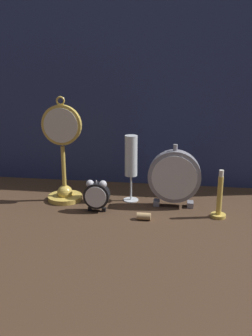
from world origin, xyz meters
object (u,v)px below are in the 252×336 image
object	(u,v)px
mantel_clock_silver	(174,177)
champagne_flute	(131,160)
pocket_watch_on_stand	(63,161)
wine_cork	(144,216)
brass_candlestick	(219,202)
alarm_clock_twin_bell	(97,194)

from	to	relation	value
mantel_clock_silver	champagne_flute	world-z (taller)	champagne_flute
pocket_watch_on_stand	mantel_clock_silver	world-z (taller)	pocket_watch_on_stand
pocket_watch_on_stand	wine_cork	size ratio (longest dim) A/B	8.46
mantel_clock_silver	wine_cork	bearing A→B (deg)	-125.25
brass_candlestick	mantel_clock_silver	bearing A→B (deg)	153.16
alarm_clock_twin_bell	mantel_clock_silver	size ratio (longest dim) A/B	0.50
pocket_watch_on_stand	champagne_flute	distance (m)	0.23
mantel_clock_silver	champagne_flute	bearing A→B (deg)	167.24
pocket_watch_on_stand	champagne_flute	world-z (taller)	pocket_watch_on_stand
alarm_clock_twin_bell	mantel_clock_silver	xyz separation A→B (m)	(0.24, 0.08, 0.04)
champagne_flute	brass_candlestick	size ratio (longest dim) A/B	1.50
alarm_clock_twin_bell	wine_cork	xyz separation A→B (m)	(0.16, -0.05, -0.05)
alarm_clock_twin_bell	wine_cork	bearing A→B (deg)	-16.27
mantel_clock_silver	brass_candlestick	size ratio (longest dim) A/B	1.38
champagne_flute	brass_candlestick	bearing A→B (deg)	-19.94
wine_cork	pocket_watch_on_stand	bearing A→B (deg)	155.97
brass_candlestick	wine_cork	xyz separation A→B (m)	(-0.23, -0.05, -0.04)
pocket_watch_on_stand	alarm_clock_twin_bell	world-z (taller)	pocket_watch_on_stand
alarm_clock_twin_bell	brass_candlestick	distance (m)	0.38
mantel_clock_silver	wine_cork	xyz separation A→B (m)	(-0.09, -0.12, -0.09)
pocket_watch_on_stand	mantel_clock_silver	bearing A→B (deg)	-0.80
champagne_flute	wine_cork	bearing A→B (deg)	-69.03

